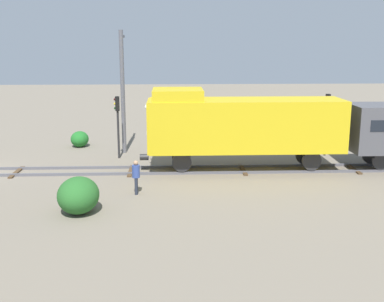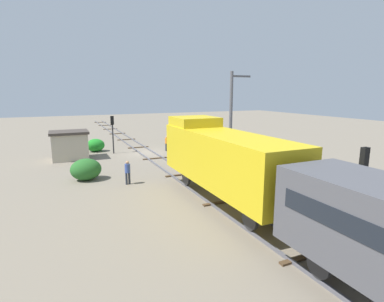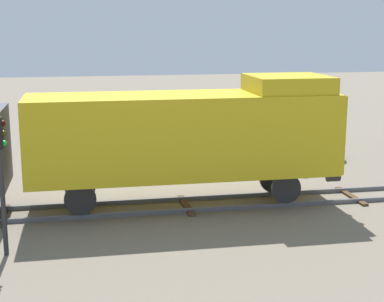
# 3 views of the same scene
# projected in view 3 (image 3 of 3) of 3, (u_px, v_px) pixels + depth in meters

# --- Properties ---
(locomotive) EXTENTS (2.90, 11.60, 4.60)m
(locomotive) POSITION_uv_depth(u_px,v_px,m) (189.00, 133.00, 21.09)
(locomotive) COLOR gold
(locomotive) RESTS_ON railway_track
(traffic_signal_far) EXTENTS (0.32, 0.34, 4.05)m
(traffic_signal_far) POSITION_uv_depth(u_px,v_px,m) (0.00, 160.00, 16.51)
(traffic_signal_far) COLOR #262628
(traffic_signal_far) RESTS_ON ground
(worker_by_signal) EXTENTS (0.38, 0.38, 1.70)m
(worker_by_signal) POSITION_uv_depth(u_px,v_px,m) (298.00, 151.00, 26.55)
(worker_by_signal) COLOR #262B38
(worker_by_signal) RESTS_ON ground
(bush_far) EXTENTS (2.21, 1.81, 1.61)m
(bush_far) POSITION_uv_depth(u_px,v_px,m) (323.00, 142.00, 29.49)
(bush_far) COLOR #266026
(bush_far) RESTS_ON ground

